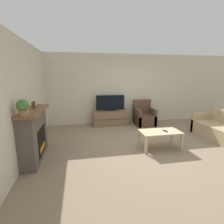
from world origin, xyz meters
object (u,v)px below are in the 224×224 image
mantel_clock (34,105)px  coffee_table (160,133)px  remote (165,131)px  tv_stand (110,118)px  potted_plant (23,107)px  tv (110,104)px  armchair (144,117)px  fireplace (34,134)px  mantel_vase_left (26,109)px

mantel_clock → coffee_table: size_ratio=0.15×
remote → tv_stand: bearing=95.4°
potted_plant → tv: bearing=54.3°
mantel_clock → armchair: mantel_clock is taller
mantel_clock → tv_stand: size_ratio=0.11×
tv → fireplace: bearing=-132.7°
armchair → remote: armchair is taller
mantel_vase_left → tv: size_ratio=0.19×
remote → armchair: bearing=66.1°
mantel_clock → potted_plant: bearing=-90.1°
mantel_vase_left → mantel_clock: size_ratio=1.35×
fireplace → tv: (2.21, 2.40, 0.25)m
potted_plant → tv_stand: bearing=54.3°
coffee_table → armchair: bearing=79.3°
armchair → coffee_table: size_ratio=0.92×
fireplace → tv: size_ratio=1.41×
tv_stand → armchair: 1.31m
potted_plant → armchair: size_ratio=0.33×
tv → coffee_table: tv is taller
fireplace → tv: 3.27m
coffee_table → fireplace: bearing=179.1°
tv_stand → mantel_vase_left: bearing=-127.5°
coffee_table → remote: bearing=-14.5°
fireplace → potted_plant: (0.02, -0.65, 0.73)m
fireplace → potted_plant: potted_plant is taller
fireplace → potted_plant: bearing=-88.5°
remote → potted_plant: bearing=174.1°
armchair → remote: size_ratio=6.10×
tv_stand → mantel_clock: bearing=-134.3°
potted_plant → remote: size_ratio=2.00×
mantel_vase_left → tv: bearing=52.5°
armchair → coffee_table: bearing=-100.7°
mantel_clock → potted_plant: potted_plant is taller
mantel_vase_left → coffee_table: 3.19m
fireplace → armchair: (3.50, 2.18, -0.28)m
mantel_vase_left → mantel_clock: (0.00, 0.61, -0.02)m
mantel_clock → remote: (3.17, -0.23, -0.74)m
fireplace → armchair: 4.13m
armchair → coffee_table: (-0.42, -2.23, 0.10)m
tv → tv_stand: bearing=90.0°
mantel_vase_left → coffee_table: mantel_vase_left is taller
mantel_clock → tv_stand: 3.28m
fireplace → coffee_table: bearing=-0.9°
armchair → coffee_table: armchair is taller
mantel_vase_left → armchair: mantel_vase_left is taller
tv_stand → remote: size_ratio=8.49×
mantel_vase_left → tv_stand: (2.19, 2.86, -0.96)m
potted_plant → coffee_table: bearing=11.2°
tv → armchair: bearing=-9.4°
potted_plant → tv_stand: size_ratio=0.24×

